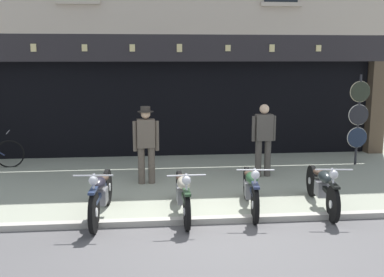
{
  "coord_description": "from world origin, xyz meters",
  "views": [
    {
      "loc": [
        -0.84,
        -6.93,
        2.73
      ],
      "look_at": [
        0.08,
        2.53,
        0.99
      ],
      "focal_mm": 41.84,
      "sensor_mm": 36.0,
      "label": 1
    }
  ],
  "objects": [
    {
      "name": "shopkeeper_center",
      "position": [
        1.76,
        2.9,
        0.93
      ],
      "size": [
        0.56,
        0.25,
        1.67
      ],
      "rotation": [
        0.0,
        0.0,
        3.19
      ],
      "color": "#47423D",
      "rests_on": "ground"
    },
    {
      "name": "motorcycle_center_right",
      "position": [
        2.27,
        0.61,
        0.42
      ],
      "size": [
        0.62,
        2.05,
        0.9
      ],
      "rotation": [
        0.0,
        0.0,
        3.03
      ],
      "color": "black",
      "rests_on": "ground"
    },
    {
      "name": "salesman_left",
      "position": [
        -0.91,
        2.57,
        0.93
      ],
      "size": [
        0.56,
        0.34,
        1.69
      ],
      "rotation": [
        0.0,
        0.0,
        3.18
      ],
      "color": "brown",
      "rests_on": "ground"
    },
    {
      "name": "ground",
      "position": [
        0.0,
        -0.98,
        -0.04
      ],
      "size": [
        23.62,
        22.0,
        0.18
      ],
      "color": "gray"
    },
    {
      "name": "motorcycle_left",
      "position": [
        -1.68,
        0.51,
        0.43
      ],
      "size": [
        0.62,
        2.04,
        0.93
      ],
      "rotation": [
        0.0,
        0.0,
        3.08
      ],
      "color": "black",
      "rests_on": "ground"
    },
    {
      "name": "motorcycle_center",
      "position": [
        0.95,
        0.64,
        0.42
      ],
      "size": [
        0.62,
        1.94,
        0.91
      ],
      "rotation": [
        0.0,
        0.0,
        3.03
      ],
      "color": "black",
      "rests_on": "ground"
    },
    {
      "name": "tyre_sign_pole",
      "position": [
        4.42,
        3.8,
        1.27
      ],
      "size": [
        0.53,
        0.06,
        2.29
      ],
      "color": "#232328",
      "rests_on": "ground"
    },
    {
      "name": "advert_board_near",
      "position": [
        -2.14,
        5.4,
        1.93
      ],
      "size": [
        0.72,
        0.03,
        1.09
      ],
      "color": "silver"
    },
    {
      "name": "shop_facade",
      "position": [
        0.0,
        7.0,
        1.73
      ],
      "size": [
        11.92,
        4.42,
        6.44
      ],
      "color": "black",
      "rests_on": "ground"
    },
    {
      "name": "motorcycle_center_left",
      "position": [
        -0.28,
        0.51,
        0.41
      ],
      "size": [
        0.62,
        2.01,
        0.9
      ],
      "rotation": [
        0.0,
        0.0,
        3.16
      ],
      "color": "black",
      "rests_on": "ground"
    }
  ]
}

